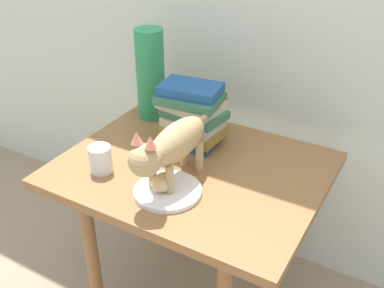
% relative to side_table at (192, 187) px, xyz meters
% --- Properties ---
extents(side_table, '(0.81, 0.65, 0.61)m').
position_rel_side_table_xyz_m(side_table, '(0.00, 0.00, 0.00)').
color(side_table, olive).
rests_on(side_table, ground).
extents(plate, '(0.20, 0.20, 0.01)m').
position_rel_side_table_xyz_m(plate, '(0.01, -0.16, 0.09)').
color(plate, white).
rests_on(plate, side_table).
extents(bread_roll, '(0.06, 0.08, 0.05)m').
position_rel_side_table_xyz_m(bread_roll, '(-0.00, -0.17, 0.12)').
color(bread_roll, '#E0BC7A').
rests_on(bread_roll, plate).
extents(cat, '(0.10, 0.48, 0.23)m').
position_rel_side_table_xyz_m(cat, '(-0.00, -0.11, 0.22)').
color(cat, tan).
rests_on(cat, side_table).
extents(book_stack, '(0.23, 0.17, 0.20)m').
position_rel_side_table_xyz_m(book_stack, '(-0.08, 0.13, 0.18)').
color(book_stack, '#1E4C8C').
rests_on(book_stack, side_table).
extents(green_vase, '(0.10, 0.10, 0.34)m').
position_rel_side_table_xyz_m(green_vase, '(-0.30, 0.23, 0.25)').
color(green_vase, '#288C51').
rests_on(green_vase, side_table).
extents(candle_jar, '(0.07, 0.07, 0.08)m').
position_rel_side_table_xyz_m(candle_jar, '(-0.23, -0.16, 0.12)').
color(candle_jar, silver).
rests_on(candle_jar, side_table).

